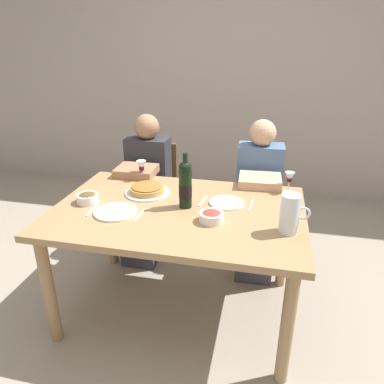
{
  "coord_description": "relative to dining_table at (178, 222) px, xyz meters",
  "views": [
    {
      "loc": [
        0.5,
        -1.88,
        1.71
      ],
      "look_at": [
        0.08,
        0.04,
        0.86
      ],
      "focal_mm": 33.57,
      "sensor_mm": 36.0,
      "label": 1
    }
  ],
  "objects": [
    {
      "name": "baked_tart",
      "position": [
        -0.26,
        0.18,
        0.12
      ],
      "size": [
        0.29,
        0.29,
        0.06
      ],
      "color": "silver",
      "rests_on": "dining_table"
    },
    {
      "name": "knife_left_setting",
      "position": [
        0.43,
        0.13,
        0.09
      ],
      "size": [
        0.02,
        0.18,
        0.0
      ],
      "primitive_type": "cube",
      "rotation": [
        0.0,
        0.0,
        1.5
      ],
      "color": "silver",
      "rests_on": "dining_table"
    },
    {
      "name": "diner_left",
      "position": [
        -0.45,
        0.66,
        -0.05
      ],
      "size": [
        0.34,
        0.5,
        1.16
      ],
      "rotation": [
        0.0,
        0.0,
        3.15
      ],
      "color": "#2D2D33",
      "rests_on": "ground"
    },
    {
      "name": "knife_right_setting",
      "position": [
        -0.19,
        -0.13,
        0.09
      ],
      "size": [
        0.01,
        0.18,
        0.0
      ],
      "primitive_type": "cube",
      "rotation": [
        0.0,
        0.0,
        1.57
      ],
      "color": "silver",
      "rests_on": "dining_table"
    },
    {
      "name": "dinner_plate_right_setting",
      "position": [
        -0.34,
        -0.13,
        0.1
      ],
      "size": [
        0.25,
        0.25,
        0.01
      ],
      "primitive_type": "cylinder",
      "color": "silver",
      "rests_on": "dining_table"
    },
    {
      "name": "dining_table",
      "position": [
        0.0,
        0.0,
        0.0
      ],
      "size": [
        1.5,
        1.0,
        0.76
      ],
      "color": "#9E7A51",
      "rests_on": "ground"
    },
    {
      "name": "spoon_right_setting",
      "position": [
        -0.49,
        -0.13,
        0.09
      ],
      "size": [
        0.02,
        0.16,
        0.0
      ],
      "primitive_type": "cube",
      "rotation": [
        0.0,
        0.0,
        1.61
      ],
      "color": "silver",
      "rests_on": "dining_table"
    },
    {
      "name": "salad_bowl",
      "position": [
        0.22,
        -0.12,
        0.13
      ],
      "size": [
        0.14,
        0.14,
        0.06
      ],
      "color": "white",
      "rests_on": "dining_table"
    },
    {
      "name": "fork_left_setting",
      "position": [
        0.13,
        0.13,
        0.09
      ],
      "size": [
        0.03,
        0.16,
        0.0
      ],
      "primitive_type": "cube",
      "rotation": [
        0.0,
        0.0,
        1.46
      ],
      "color": "silver",
      "rests_on": "dining_table"
    },
    {
      "name": "chair_right",
      "position": [
        0.45,
        0.89,
        -0.17
      ],
      "size": [
        0.42,
        0.42,
        0.87
      ],
      "rotation": [
        0.0,
        0.0,
        3.19
      ],
      "color": "brown",
      "rests_on": "ground"
    },
    {
      "name": "wine_bottle",
      "position": [
        0.04,
        0.04,
        0.24
      ],
      "size": [
        0.08,
        0.08,
        0.34
      ],
      "color": "black",
      "rests_on": "dining_table"
    },
    {
      "name": "water_pitcher",
      "position": [
        0.64,
        -0.15,
        0.19
      ],
      "size": [
        0.16,
        0.1,
        0.21
      ],
      "color": "silver",
      "rests_on": "dining_table"
    },
    {
      "name": "wine_glass_left_diner",
      "position": [
        -0.37,
        0.41,
        0.19
      ],
      "size": [
        0.07,
        0.07,
        0.14
      ],
      "color": "silver",
      "rests_on": "dining_table"
    },
    {
      "name": "olive_bowl",
      "position": [
        -0.57,
        -0.04,
        0.12
      ],
      "size": [
        0.14,
        0.14,
        0.06
      ],
      "color": "white",
      "rests_on": "dining_table"
    },
    {
      "name": "ground_plane",
      "position": [
        0.0,
        0.0,
        -0.67
      ],
      "size": [
        8.0,
        8.0,
        0.0
      ],
      "primitive_type": "plane",
      "color": "gray"
    },
    {
      "name": "diner_right",
      "position": [
        0.46,
        0.65,
        -0.05
      ],
      "size": [
        0.35,
        0.51,
        1.16
      ],
      "rotation": [
        0.0,
        0.0,
        3.19
      ],
      "color": "#4C6B93",
      "rests_on": "ground"
    },
    {
      "name": "wine_glass_right_diner",
      "position": [
        0.65,
        0.39,
        0.19
      ],
      "size": [
        0.06,
        0.06,
        0.14
      ],
      "color": "silver",
      "rests_on": "dining_table"
    },
    {
      "name": "back_wall",
      "position": [
        0.0,
        2.2,
        0.73
      ],
      "size": [
        8.0,
        0.1,
        2.8
      ],
      "primitive_type": "cube",
      "color": "#A3998E",
      "rests_on": "ground"
    },
    {
      "name": "dinner_plate_left_setting",
      "position": [
        0.28,
        0.13,
        0.1
      ],
      "size": [
        0.21,
        0.21,
        0.01
      ],
      "primitive_type": "cylinder",
      "color": "white",
      "rests_on": "dining_table"
    },
    {
      "name": "chair_left",
      "position": [
        -0.45,
        0.89,
        -0.17
      ],
      "size": [
        0.4,
        0.4,
        0.87
      ],
      "rotation": [
        0.0,
        0.0,
        3.15
      ],
      "color": "brown",
      "rests_on": "ground"
    }
  ]
}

